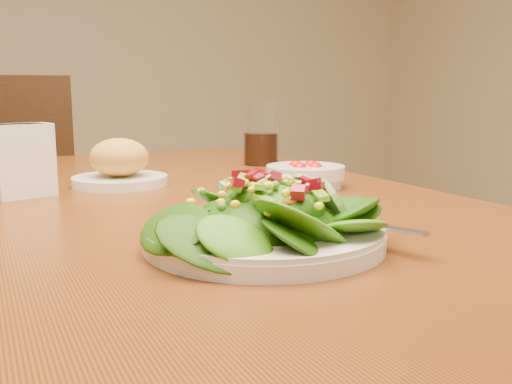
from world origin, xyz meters
TOP-DOWN VIEW (x-y plane):
  - dining_table at (0.00, 0.00)m, footprint 0.90×1.40m
  - chair_far at (-0.21, 0.87)m, footprint 0.51×0.51m
  - salad_plate at (0.03, -0.35)m, footprint 0.27×0.27m
  - bread_plate at (-0.03, 0.14)m, footprint 0.17×0.17m
  - tomato_bowl at (0.26, -0.03)m, footprint 0.14×0.14m
  - drinking_glass at (0.34, 0.30)m, footprint 0.08×0.08m
  - napkin_holder at (-0.20, 0.09)m, footprint 0.10×0.07m

SIDE VIEW (x-z plane):
  - chair_far at x=-0.21m, z-range 0.03..0.99m
  - dining_table at x=0.00m, z-range 0.27..1.02m
  - tomato_bowl at x=0.26m, z-range 0.75..0.79m
  - salad_plate at x=0.03m, z-range 0.74..0.82m
  - bread_plate at x=-0.03m, z-range 0.74..0.83m
  - napkin_holder at x=-0.20m, z-range 0.75..0.87m
  - drinking_glass at x=0.34m, z-range 0.74..0.89m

